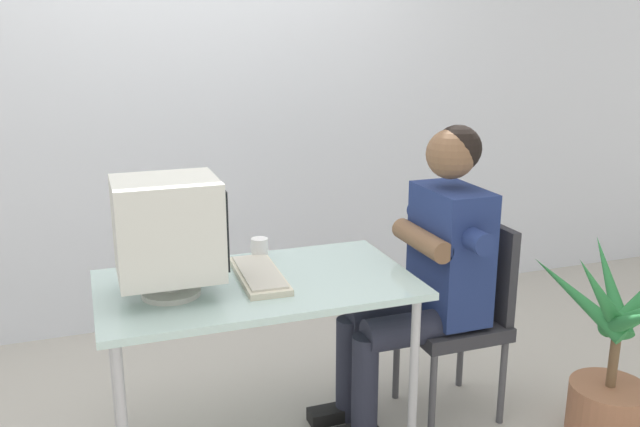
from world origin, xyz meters
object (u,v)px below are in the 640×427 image
object	(u,v)px
person_seated	(428,266)
desk_mug	(259,249)
office_chair	(464,308)
desk	(257,296)
keyboard	(259,275)
crt_monitor	(169,229)
potted_plant	(613,364)

from	to	relation	value
person_seated	desk_mug	xyz separation A→B (m)	(-0.65, 0.29, 0.06)
office_chair	person_seated	xyz separation A→B (m)	(-0.19, 0.00, 0.22)
desk	desk_mug	world-z (taller)	desk_mug
desk	desk_mug	distance (m)	0.29
office_chair	person_seated	bearing A→B (deg)	180.00
office_chair	desk_mug	distance (m)	0.93
keyboard	person_seated	distance (m)	0.72
crt_monitor	desk_mug	world-z (taller)	crt_monitor
keyboard	crt_monitor	bearing A→B (deg)	-170.42
office_chair	person_seated	world-z (taller)	person_seated
office_chair	potted_plant	xyz separation A→B (m)	(0.47, -0.41, -0.15)
person_seated	desk_mug	distance (m)	0.72
potted_plant	desk_mug	size ratio (longest dim) A/B	9.43
keyboard	person_seated	world-z (taller)	person_seated
crt_monitor	person_seated	size ratio (longest dim) A/B	0.34
keyboard	office_chair	xyz separation A→B (m)	(0.90, -0.06, -0.25)
keyboard	potted_plant	xyz separation A→B (m)	(1.37, -0.47, -0.40)
desk	potted_plant	xyz separation A→B (m)	(1.39, -0.44, -0.32)
crt_monitor	keyboard	xyz separation A→B (m)	(0.35, 0.06, -0.24)
potted_plant	desk_mug	xyz separation A→B (m)	(-1.31, 0.70, 0.43)
keyboard	desk_mug	size ratio (longest dim) A/B	4.88
office_chair	person_seated	distance (m)	0.29
keyboard	desk_mug	xyz separation A→B (m)	(0.06, 0.23, 0.03)
crt_monitor	person_seated	xyz separation A→B (m)	(1.06, -0.00, -0.27)
keyboard	desk_mug	bearing A→B (deg)	74.78
office_chair	keyboard	bearing A→B (deg)	176.01
desk	keyboard	distance (m)	0.08
desk	person_seated	size ratio (longest dim) A/B	0.94
desk	keyboard	size ratio (longest dim) A/B	2.71
keyboard	person_seated	bearing A→B (deg)	-5.03
desk_mug	potted_plant	bearing A→B (deg)	-28.19
crt_monitor	potted_plant	distance (m)	1.87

